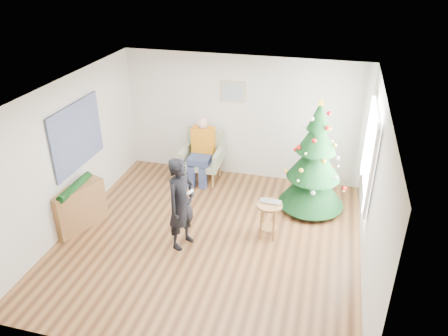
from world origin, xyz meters
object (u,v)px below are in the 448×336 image
(stool, at_px, (269,220))
(console, at_px, (79,207))
(christmas_tree, at_px, (315,162))
(armchair, at_px, (203,162))
(standing_man, at_px, (181,204))

(stool, distance_m, console, 3.33)
(christmas_tree, bearing_deg, stool, -119.86)
(armchair, distance_m, standing_man, 2.35)
(christmas_tree, distance_m, console, 4.29)
(christmas_tree, xyz_separation_m, standing_man, (-1.98, -1.67, -0.20))
(christmas_tree, bearing_deg, armchair, 165.27)
(armchair, relative_size, console, 1.05)
(stool, relative_size, standing_man, 0.41)
(stool, height_order, standing_man, standing_man)
(christmas_tree, bearing_deg, console, -157.09)
(standing_man, bearing_deg, armchair, 29.77)
(armchair, bearing_deg, console, -125.59)
(standing_man, bearing_deg, christmas_tree, -28.86)
(stool, bearing_deg, console, -170.40)
(console, bearing_deg, christmas_tree, 43.29)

